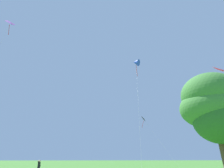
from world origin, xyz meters
TOP-DOWN VIEW (x-y plane):
  - kite_black_large at (12.60, 32.98)m, footprint 3.90×7.53m
  - kite_purple_streamer at (-11.11, 19.06)m, footprint 3.87×9.51m
  - kite_red_high at (20.11, 18.05)m, footprint 3.04×10.00m
  - kite_blue_delta at (10.45, 29.21)m, footprint 4.61×12.71m
  - person_in_red_shirt at (-3.70, 17.46)m, footprint 0.29×0.47m
  - tree_left_oak at (14.27, 14.11)m, footprint 6.60×6.65m

SIDE VIEW (x-z plane):
  - person_in_red_shirt at x=-3.70m, z-range 0.15..1.68m
  - tree_left_oak at x=14.27m, z-range 1.55..12.09m
  - kite_black_large at x=12.60m, z-range 3.89..13.85m
  - kite_red_high at x=20.11m, z-range 5.68..20.27m
  - kite_purple_streamer at x=-11.11m, z-range 8.45..29.21m
  - kite_blue_delta at x=10.45m, z-range 9.85..31.41m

